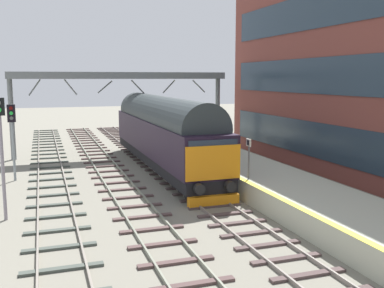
{
  "coord_description": "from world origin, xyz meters",
  "views": [
    {
      "loc": [
        -7.26,
        -22.49,
        5.82
      ],
      "look_at": [
        0.2,
        -0.6,
        2.36
      ],
      "focal_mm": 41.47,
      "sensor_mm": 36.0,
      "label": 1
    }
  ],
  "objects_px": {
    "signal_post_mid": "(1,146)",
    "platform_number_sign": "(249,152)",
    "signal_post_far": "(12,132)",
    "diesel_locomotive": "(163,131)",
    "waiting_passenger": "(226,141)"
  },
  "relations": [
    {
      "from": "waiting_passenger",
      "to": "platform_number_sign",
      "type": "bearing_deg",
      "value": 154.6
    },
    {
      "from": "signal_post_mid",
      "to": "signal_post_far",
      "type": "relative_size",
      "value": 1.16
    },
    {
      "from": "signal_post_mid",
      "to": "waiting_passenger",
      "type": "relative_size",
      "value": 3.07
    },
    {
      "from": "platform_number_sign",
      "to": "diesel_locomotive",
      "type": "bearing_deg",
      "value": 103.96
    },
    {
      "from": "signal_post_mid",
      "to": "platform_number_sign",
      "type": "height_order",
      "value": "signal_post_mid"
    },
    {
      "from": "signal_post_mid",
      "to": "signal_post_far",
      "type": "xyz_separation_m",
      "value": [
        0.0,
        7.49,
        -0.3
      ]
    },
    {
      "from": "signal_post_mid",
      "to": "signal_post_far",
      "type": "distance_m",
      "value": 7.5
    },
    {
      "from": "signal_post_far",
      "to": "diesel_locomotive",
      "type": "bearing_deg",
      "value": 2.07
    },
    {
      "from": "diesel_locomotive",
      "to": "signal_post_far",
      "type": "height_order",
      "value": "diesel_locomotive"
    },
    {
      "from": "platform_number_sign",
      "to": "waiting_passenger",
      "type": "xyz_separation_m",
      "value": [
        1.27,
        5.79,
        -0.31
      ]
    },
    {
      "from": "signal_post_mid",
      "to": "diesel_locomotive",
      "type": "bearing_deg",
      "value": 41.41
    },
    {
      "from": "platform_number_sign",
      "to": "signal_post_far",
      "type": "bearing_deg",
      "value": 144.24
    },
    {
      "from": "platform_number_sign",
      "to": "waiting_passenger",
      "type": "distance_m",
      "value": 5.94
    },
    {
      "from": "signal_post_far",
      "to": "waiting_passenger",
      "type": "height_order",
      "value": "signal_post_far"
    },
    {
      "from": "diesel_locomotive",
      "to": "signal_post_far",
      "type": "bearing_deg",
      "value": -177.93
    }
  ]
}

